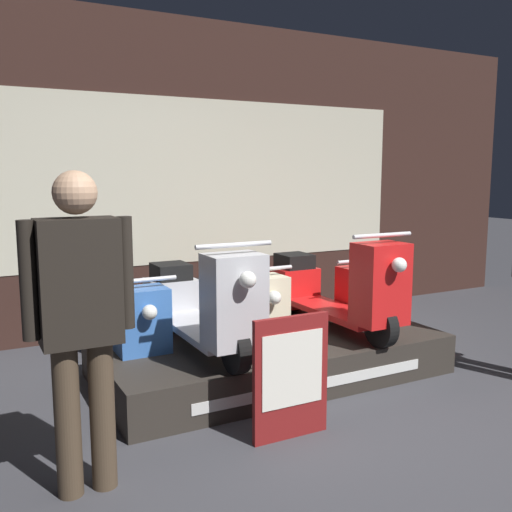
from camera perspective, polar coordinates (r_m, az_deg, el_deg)
ground_plane at (r=3.74m, az=14.69°, el=-17.99°), size 30.00×30.00×0.00m
shop_wall_back at (r=6.12m, az=-5.70°, el=7.91°), size 8.83×0.09×3.20m
display_platform at (r=4.75m, az=1.32°, el=-9.86°), size 2.74×1.40×0.32m
scooter_display_left at (r=4.33m, az=-5.60°, el=-4.82°), size 0.54×1.69×0.88m
scooter_display_right at (r=4.91m, az=7.84°, el=-3.27°), size 0.54×1.69×0.88m
scooter_backrow_0 at (r=4.93m, az=-13.25°, el=-7.14°), size 0.54×1.69×0.88m
scooter_backrow_1 at (r=5.27m, az=-2.44°, el=-5.93°), size 0.54×1.69×0.88m
scooter_backrow_2 at (r=5.76m, az=6.76°, el=-4.73°), size 0.54×1.69×0.88m
person_left_browsing at (r=2.98m, az=-17.17°, el=-5.29°), size 0.55×0.22×1.66m
price_sign_board at (r=3.60m, az=3.52°, el=-11.98°), size 0.52×0.04×0.78m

